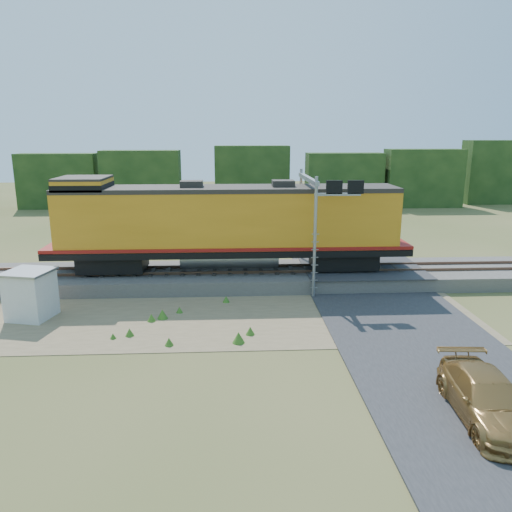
{
  "coord_description": "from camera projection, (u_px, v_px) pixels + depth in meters",
  "views": [
    {
      "loc": [
        -0.84,
        -22.27,
        8.66
      ],
      "look_at": [
        0.48,
        3.0,
        2.4
      ],
      "focal_mm": 35.0,
      "sensor_mm": 36.0,
      "label": 1
    }
  ],
  "objects": [
    {
      "name": "rails",
      "position": [
        245.0,
        269.0,
        29.32
      ],
      "size": [
        70.0,
        1.54,
        0.16
      ],
      "color": "brown",
      "rests_on": "ballast"
    },
    {
      "name": "road",
      "position": [
        389.0,
        310.0,
        24.76
      ],
      "size": [
        7.0,
        66.0,
        0.86
      ],
      "color": "#38383A",
      "rests_on": "ground"
    },
    {
      "name": "ballast",
      "position": [
        245.0,
        277.0,
        29.43
      ],
      "size": [
        70.0,
        5.0,
        0.8
      ],
      "primitive_type": "cube",
      "color": "slate",
      "rests_on": "ground"
    },
    {
      "name": "locomotive",
      "position": [
        224.0,
        224.0,
        28.61
      ],
      "size": [
        20.66,
        3.15,
        5.33
      ],
      "color": "black",
      "rests_on": "rails"
    },
    {
      "name": "tree_line_north",
      "position": [
        237.0,
        181.0,
        59.82
      ],
      "size": [
        130.0,
        3.0,
        6.5
      ],
      "color": "#193312",
      "rests_on": "ground"
    },
    {
      "name": "weed_clumps",
      "position": [
        176.0,
        321.0,
        23.63
      ],
      "size": [
        15.0,
        6.2,
        0.56
      ],
      "primitive_type": null,
      "color": "#38691E",
      "rests_on": "ground"
    },
    {
      "name": "ground",
      "position": [
        249.0,
        320.0,
        23.71
      ],
      "size": [
        140.0,
        140.0,
        0.0
      ],
      "primitive_type": "plane",
      "color": "#475123",
      "rests_on": "ground"
    },
    {
      "name": "shed",
      "position": [
        31.0,
        294.0,
        23.72
      ],
      "size": [
        2.39,
        2.39,
        2.36
      ],
      "rotation": [
        0.0,
        0.0,
        -0.23
      ],
      "color": "silver",
      "rests_on": "ground"
    },
    {
      "name": "car",
      "position": [
        487.0,
        399.0,
        15.36
      ],
      "size": [
        2.32,
        4.97,
        1.4
      ],
      "primitive_type": "imported",
      "rotation": [
        0.0,
        0.0,
        -0.07
      ],
      "color": "#A1763B",
      "rests_on": "ground"
    },
    {
      "name": "signal_gantry",
      "position": [
        315.0,
        202.0,
        27.92
      ],
      "size": [
        2.58,
        6.2,
        6.51
      ],
      "color": "gray",
      "rests_on": "ground"
    },
    {
      "name": "dirt_shoulder",
      "position": [
        208.0,
        317.0,
        24.09
      ],
      "size": [
        26.0,
        8.0,
        0.03
      ],
      "primitive_type": "cube",
      "color": "#8C7754",
      "rests_on": "ground"
    }
  ]
}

